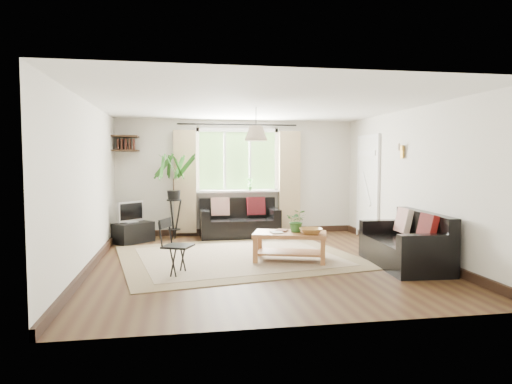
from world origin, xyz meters
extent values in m
plane|color=#311B10|center=(0.00, 0.00, 0.00)|extent=(5.50, 5.50, 0.00)
plane|color=white|center=(0.00, 0.00, 2.40)|extent=(5.50, 5.50, 0.00)
cube|color=beige|center=(0.00, 2.75, 1.20)|extent=(5.00, 0.02, 2.40)
cube|color=beige|center=(0.00, -2.75, 1.20)|extent=(5.00, 0.02, 2.40)
cube|color=beige|center=(-2.50, 0.00, 1.20)|extent=(0.02, 5.50, 2.40)
cube|color=beige|center=(2.50, 0.00, 1.20)|extent=(0.02, 5.50, 2.40)
cube|color=#C0B295|center=(-0.30, 0.40, 0.01)|extent=(4.12, 3.71, 0.02)
cube|color=silver|center=(2.47, 1.70, 1.00)|extent=(0.06, 0.96, 2.06)
imported|color=#2C5B24|center=(0.57, -0.03, 0.63)|extent=(0.39, 0.36, 0.35)
imported|color=#A57438|center=(0.73, -0.24, 0.50)|extent=(0.41, 0.41, 0.09)
imported|color=silver|center=(0.16, -0.06, 0.46)|extent=(0.18, 0.24, 0.02)
imported|color=brown|center=(0.28, 0.14, 0.46)|extent=(0.26, 0.28, 0.02)
cube|color=black|center=(-2.08, 2.01, 0.19)|extent=(0.80, 0.78, 0.38)
imported|color=#2D6023|center=(0.25, 2.63, 1.06)|extent=(0.14, 0.10, 0.27)
camera|label=1|loc=(-1.23, -6.81, 1.56)|focal=32.00mm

